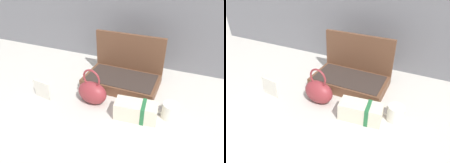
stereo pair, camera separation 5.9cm
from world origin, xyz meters
TOP-DOWN VIEW (x-y plane):
  - ground_plane at (0.00, 0.00)m, footprint 6.00×6.00m
  - open_suitcase at (-0.04, 0.23)m, footprint 0.48×0.29m
  - teal_pouch_handbag at (-0.14, -0.04)m, footprint 0.20×0.13m
  - cream_toiletry_bag at (0.14, -0.07)m, footprint 0.23×0.13m
  - coffee_mug at (0.30, 0.00)m, footprint 0.12×0.09m
  - info_card_left at (-0.44, -0.12)m, footprint 0.12×0.02m

SIDE VIEW (x-z plane):
  - ground_plane at x=0.00m, z-range 0.00..0.00m
  - coffee_mug at x=0.30m, z-range 0.00..0.09m
  - cream_toiletry_bag at x=0.14m, z-range 0.00..0.10m
  - info_card_left at x=-0.44m, z-range 0.00..0.12m
  - open_suitcase at x=-0.04m, z-range -0.09..0.23m
  - teal_pouch_handbag at x=-0.14m, z-range -0.04..0.18m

